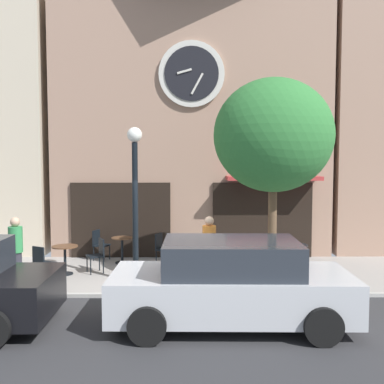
% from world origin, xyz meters
% --- Properties ---
extents(ground_plane, '(27.76, 9.99, 0.13)m').
position_xyz_m(ground_plane, '(0.00, -0.89, -0.02)').
color(ground_plane, gray).
extents(clock_building, '(8.68, 3.90, 10.21)m').
position_xyz_m(clock_building, '(0.33, 5.36, 5.27)').
color(clock_building, '#9E7A66').
rests_on(clock_building, ground_plane).
extents(street_lamp, '(0.36, 0.36, 3.77)m').
position_xyz_m(street_lamp, '(-1.05, 1.17, 1.92)').
color(street_lamp, black).
rests_on(street_lamp, ground_plane).
extents(street_tree, '(2.74, 2.46, 4.86)m').
position_xyz_m(street_tree, '(2.18, 0.68, 3.54)').
color(street_tree, brown).
rests_on(street_tree, ground_plane).
extents(cafe_table_center, '(0.68, 0.68, 0.75)m').
position_xyz_m(cafe_table_center, '(-2.99, 1.98, 0.52)').
color(cafe_table_center, black).
rests_on(cafe_table_center, ground_plane).
extents(cafe_table_near_door, '(0.61, 0.61, 0.75)m').
position_xyz_m(cafe_table_near_door, '(-1.69, 3.24, 0.49)').
color(cafe_table_near_door, black).
rests_on(cafe_table_near_door, ground_plane).
extents(cafe_table_center_right, '(0.73, 0.73, 0.73)m').
position_xyz_m(cafe_table_center_right, '(0.22, 2.73, 0.53)').
color(cafe_table_center_right, black).
rests_on(cafe_table_center_right, ground_plane).
extents(cafe_table_leftmost, '(0.66, 0.66, 0.72)m').
position_xyz_m(cafe_table_leftmost, '(2.33, 1.71, 0.49)').
color(cafe_table_leftmost, black).
rests_on(cafe_table_leftmost, ground_plane).
extents(cafe_table_center_left, '(0.64, 0.64, 0.72)m').
position_xyz_m(cafe_table_center_left, '(3.13, 2.31, 0.49)').
color(cafe_table_center_left, black).
rests_on(cafe_table_center_left, ground_plane).
extents(cafe_chair_under_awning, '(0.56, 0.56, 0.90)m').
position_xyz_m(cafe_chair_under_awning, '(0.80, 2.12, 0.53)').
color(cafe_chair_under_awning, black).
rests_on(cafe_chair_under_awning, ground_plane).
extents(cafe_chair_near_tree, '(0.53, 0.53, 0.90)m').
position_xyz_m(cafe_chair_near_tree, '(-0.53, 3.03, 0.53)').
color(cafe_chair_near_tree, black).
rests_on(cafe_chair_near_tree, ground_plane).
extents(cafe_chair_facing_wall, '(0.51, 0.51, 0.90)m').
position_xyz_m(cafe_chair_facing_wall, '(-2.44, 3.65, 0.53)').
color(cafe_chair_facing_wall, black).
rests_on(cafe_chair_facing_wall, ground_plane).
extents(cafe_chair_near_lamp, '(0.54, 0.54, 0.90)m').
position_xyz_m(cafe_chair_near_lamp, '(-2.17, 2.18, 0.53)').
color(cafe_chair_near_lamp, black).
rests_on(cafe_chair_near_lamp, ground_plane).
extents(cafe_chair_right_end, '(0.55, 0.55, 0.90)m').
position_xyz_m(cafe_chair_right_end, '(-3.35, 1.21, 0.53)').
color(cafe_chair_right_end, black).
rests_on(cafe_chair_right_end, ground_plane).
extents(pedestrian_green, '(0.44, 0.44, 1.67)m').
position_xyz_m(pedestrian_green, '(-3.78, 0.72, 0.86)').
color(pedestrian_green, '#2D2D38').
rests_on(pedestrian_green, ground_plane).
extents(pedestrian_orange, '(0.45, 0.45, 1.67)m').
position_xyz_m(pedestrian_orange, '(0.73, 0.85, 0.86)').
color(pedestrian_orange, '#2D2D38').
rests_on(pedestrian_orange, ground_plane).
extents(parked_car_silver, '(4.33, 2.08, 1.55)m').
position_xyz_m(parked_car_silver, '(1.01, -1.65, 0.76)').
color(parked_car_silver, '#B7BABF').
rests_on(parked_car_silver, ground_plane).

